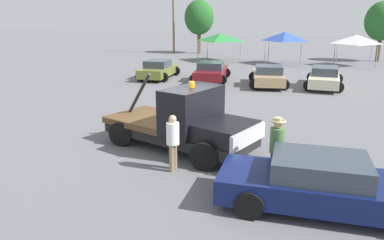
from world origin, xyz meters
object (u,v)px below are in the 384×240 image
foreground_car (327,185)px  parked_car_tan (268,76)px  person_at_hood (173,139)px  parked_car_olive (158,69)px  parked_car_maroon (211,72)px  parked_car_cream (324,77)px  tree_left (382,21)px  tow_truck (186,124)px  canopy_tent_blue (285,36)px  person_near_truck (277,144)px  tree_center (199,18)px  canopy_tent_green (220,37)px  utility_pole (173,9)px  canopy_tent_white (356,39)px

foreground_car → parked_car_tan: size_ratio=1.16×
foreground_car → person_at_hood: 4.45m
parked_car_olive → parked_car_maroon: size_ratio=0.98×
parked_car_cream → tree_left: tree_left is taller
tow_truck → parked_car_maroon: (-2.65, 13.72, -0.29)m
canopy_tent_blue → foreground_car: bearing=-83.9°
person_near_truck → parked_car_tan: size_ratio=0.41×
parked_car_olive → parked_car_cream: same height
parked_car_olive → foreground_car: bearing=-150.0°
parked_car_cream → tree_center: (-13.67, 18.39, 3.47)m
tree_center → canopy_tent_green: bearing=-58.2°
tree_left → canopy_tent_blue: bearing=-150.8°
parked_car_tan → person_near_truck: bearing=177.4°
tow_truck → utility_pole: (-11.65, 30.91, 4.12)m
tree_left → tow_truck: bearing=-109.3°
foreground_car → parked_car_maroon: (-7.12, 16.67, -0.00)m
tow_truck → parked_car_tan: size_ratio=1.30×
person_near_truck → person_at_hood: size_ratio=1.08×
foreground_car → canopy_tent_white: size_ratio=1.62×
person_at_hood → parked_car_tan: size_ratio=0.38×
foreground_car → tree_center: 37.44m
tow_truck → utility_pole: size_ratio=0.61×
parked_car_olive → tree_left: tree_left is taller
tow_truck → parked_car_olive: 15.09m
tow_truck → canopy_tent_green: size_ratio=1.63×
parked_car_tan → canopy_tent_green: canopy_tent_green is taller
parked_car_maroon → tree_left: size_ratio=0.81×
tow_truck → tree_left: size_ratio=1.02×
person_near_truck → canopy_tent_green: size_ratio=0.52×
parked_car_olive → parked_car_tan: bearing=-98.2°
parked_car_olive → parked_car_maroon: same height
person_at_hood → person_near_truck: bearing=6.7°
tow_truck → person_at_hood: tow_truck is taller
canopy_tent_blue → canopy_tent_white: (6.15, 0.39, -0.17)m
parked_car_tan → tree_left: bearing=-37.8°
foreground_car → utility_pole: (-16.12, 33.86, 4.41)m
tow_truck → canopy_tent_green: canopy_tent_green is taller
person_near_truck → parked_car_tan: (-1.78, 14.65, -0.45)m
parked_car_maroon → tree_center: bearing=11.9°
parked_car_cream → utility_pole: bearing=46.3°
person_at_hood → canopy_tent_white: 27.83m
person_near_truck → parked_car_cream: 15.28m
foreground_car → canopy_tent_blue: canopy_tent_blue is taller
person_near_truck → parked_car_tan: bearing=-128.1°
foreground_car → canopy_tent_green: canopy_tent_green is taller
tow_truck → canopy_tent_blue: canopy_tent_blue is taller
parked_car_tan → canopy_tent_blue: 11.76m
person_near_truck → canopy_tent_green: 28.09m
parked_car_maroon → canopy_tent_blue: (4.19, 10.85, 1.88)m
parked_car_cream → parked_car_tan: bearing=101.5°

